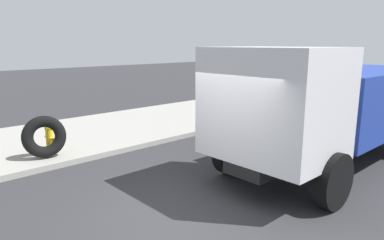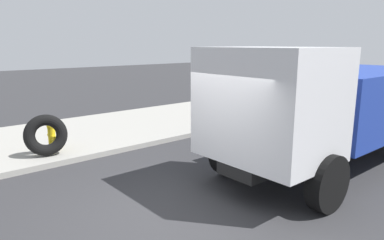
{
  "view_description": "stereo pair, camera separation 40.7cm",
  "coord_description": "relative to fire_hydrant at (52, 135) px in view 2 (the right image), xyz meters",
  "views": [
    {
      "loc": [
        -3.88,
        -4.42,
        3.07
      ],
      "look_at": [
        2.58,
        2.55,
        1.0
      ],
      "focal_mm": 33.06,
      "sensor_mm": 36.0,
      "label": 1
    },
    {
      "loc": [
        -3.57,
        -4.69,
        3.07
      ],
      "look_at": [
        2.58,
        2.55,
        1.0
      ],
      "focal_mm": 33.06,
      "sensor_mm": 36.0,
      "label": 2
    }
  ],
  "objects": [
    {
      "name": "loose_tire",
      "position": [
        -0.3,
        -0.45,
        0.14
      ],
      "size": [
        1.16,
        0.66,
        1.12
      ],
      "primitive_type": "torus",
      "rotation": [
        1.45,
        0.0,
        -0.23
      ],
      "color": "black",
      "rests_on": "sidewalk_curb"
    },
    {
      "name": "fire_hydrant",
      "position": [
        0.0,
        0.0,
        0.0
      ],
      "size": [
        0.23,
        0.52,
        0.79
      ],
      "color": "yellow",
      "rests_on": "sidewalk_curb"
    },
    {
      "name": "ground_plane",
      "position": [
        0.38,
        -5.08,
        -0.57
      ],
      "size": [
        80.0,
        80.0,
        0.0
      ],
      "primitive_type": "plane",
      "color": "#2D2D30"
    },
    {
      "name": "sidewalk_curb",
      "position": [
        0.38,
        1.42,
        -0.49
      ],
      "size": [
        36.0,
        5.0,
        0.15
      ],
      "primitive_type": "cube",
      "color": "#99968E",
      "rests_on": "ground"
    },
    {
      "name": "dump_truck_blue",
      "position": [
        4.79,
        -5.5,
        1.04
      ],
      "size": [
        7.01,
        2.83,
        3.0
      ],
      "color": "#1E3899",
      "rests_on": "ground"
    }
  ]
}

